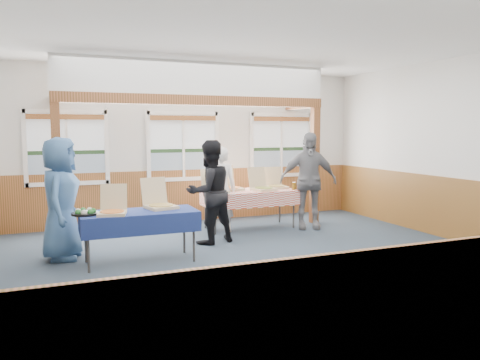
% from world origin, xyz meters
% --- Properties ---
extents(floor, '(8.00, 8.00, 0.00)m').
position_xyz_m(floor, '(0.00, 0.00, 0.00)').
color(floor, '#27333F').
rests_on(floor, ground).
extents(ceiling, '(8.00, 8.00, 0.00)m').
position_xyz_m(ceiling, '(0.00, 0.00, 3.20)').
color(ceiling, white).
rests_on(ceiling, wall_back).
extents(wall_back, '(8.00, 0.00, 8.00)m').
position_xyz_m(wall_back, '(0.00, 3.50, 1.60)').
color(wall_back, silver).
rests_on(wall_back, floor).
extents(wall_front, '(8.00, 0.00, 8.00)m').
position_xyz_m(wall_front, '(0.00, -3.50, 1.60)').
color(wall_front, silver).
rests_on(wall_front, floor).
extents(wall_right, '(0.00, 8.00, 8.00)m').
position_xyz_m(wall_right, '(4.00, 0.00, 1.60)').
color(wall_right, silver).
rests_on(wall_right, floor).
extents(wainscot_back, '(7.98, 0.05, 1.10)m').
position_xyz_m(wainscot_back, '(0.00, 3.48, 0.55)').
color(wainscot_back, brown).
rests_on(wainscot_back, floor).
extents(wainscot_front, '(7.98, 0.05, 1.10)m').
position_xyz_m(wainscot_front, '(0.00, -3.48, 0.55)').
color(wainscot_front, brown).
rests_on(wainscot_front, floor).
extents(wainscot_right, '(0.05, 6.98, 1.10)m').
position_xyz_m(wainscot_right, '(3.98, 0.00, 0.55)').
color(wainscot_right, brown).
rests_on(wainscot_right, floor).
extents(window_left, '(1.56, 0.10, 1.46)m').
position_xyz_m(window_left, '(-2.30, 3.46, 1.68)').
color(window_left, white).
rests_on(window_left, wall_back).
extents(window_mid, '(1.56, 0.10, 1.46)m').
position_xyz_m(window_mid, '(0.00, 3.46, 1.68)').
color(window_mid, white).
rests_on(window_mid, wall_back).
extents(window_right, '(1.56, 0.10, 1.46)m').
position_xyz_m(window_right, '(2.30, 3.46, 1.68)').
color(window_right, white).
rests_on(window_right, wall_back).
extents(post_left, '(0.15, 0.15, 2.40)m').
position_xyz_m(post_left, '(-2.50, 2.30, 1.20)').
color(post_left, '#543212').
rests_on(post_left, floor).
extents(post_right, '(0.15, 0.15, 2.40)m').
position_xyz_m(post_right, '(2.50, 2.30, 1.20)').
color(post_right, '#543212').
rests_on(post_right, floor).
extents(cross_beam, '(5.15, 0.18, 0.18)m').
position_xyz_m(cross_beam, '(0.00, 2.30, 2.49)').
color(cross_beam, '#543212').
rests_on(cross_beam, post_left).
extents(table_left, '(1.80, 1.19, 0.76)m').
position_xyz_m(table_left, '(-1.41, 0.66, 0.69)').
color(table_left, '#353535').
rests_on(table_left, floor).
extents(table_right, '(1.99, 1.55, 0.76)m').
position_xyz_m(table_right, '(1.02, 2.28, 0.70)').
color(table_right, '#353535').
rests_on(table_right, floor).
extents(pizza_box_a, '(0.47, 0.53, 0.41)m').
position_xyz_m(pizza_box_a, '(-1.81, 0.56, 0.82)').
color(pizza_box_a, '#CEB989').
rests_on(pizza_box_a, table_left).
extents(pizza_box_b, '(0.52, 0.58, 0.45)m').
position_xyz_m(pizza_box_b, '(-1.07, 0.83, 0.82)').
color(pizza_box_b, '#CEB989').
rests_on(pizza_box_b, table_left).
extents(pizza_box_c, '(0.44, 0.52, 0.44)m').
position_xyz_m(pizza_box_c, '(0.27, 2.19, 0.82)').
color(pizza_box_c, '#CEB989').
rests_on(pizza_box_c, table_right).
extents(pizza_box_d, '(0.50, 0.58, 0.47)m').
position_xyz_m(pizza_box_d, '(0.67, 2.48, 0.83)').
color(pizza_box_d, '#CEB989').
rests_on(pizza_box_d, table_right).
extents(pizza_box_e, '(0.48, 0.56, 0.44)m').
position_xyz_m(pizza_box_e, '(1.27, 2.21, 0.82)').
color(pizza_box_e, '#CEB989').
rests_on(pizza_box_e, table_right).
extents(pizza_box_f, '(0.42, 0.50, 0.42)m').
position_xyz_m(pizza_box_f, '(1.68, 2.43, 0.82)').
color(pizza_box_f, '#CEB989').
rests_on(pizza_box_f, table_right).
extents(veggie_tray, '(0.38, 0.38, 0.09)m').
position_xyz_m(veggie_tray, '(-2.16, 0.66, 0.79)').
color(veggie_tray, black).
rests_on(veggie_tray, table_left).
extents(drink_glass, '(0.07, 0.07, 0.15)m').
position_xyz_m(drink_glass, '(1.87, 2.03, 0.83)').
color(drink_glass, '#875E16').
rests_on(drink_glass, table_right).
extents(woman_white, '(0.70, 0.58, 1.64)m').
position_xyz_m(woman_white, '(0.38, 2.19, 0.82)').
color(woman_white, white).
rests_on(woman_white, floor).
extents(woman_black, '(1.01, 0.88, 1.77)m').
position_xyz_m(woman_black, '(-0.10, 1.41, 0.89)').
color(woman_black, black).
rests_on(woman_black, floor).
extents(man_blue, '(0.78, 1.01, 1.84)m').
position_xyz_m(man_blue, '(-2.47, 1.27, 0.92)').
color(man_blue, '#3A6091').
rests_on(man_blue, floor).
extents(person_grey, '(1.21, 0.82, 1.90)m').
position_xyz_m(person_grey, '(2.09, 1.86, 0.95)').
color(person_grey, slate).
rests_on(person_grey, floor).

